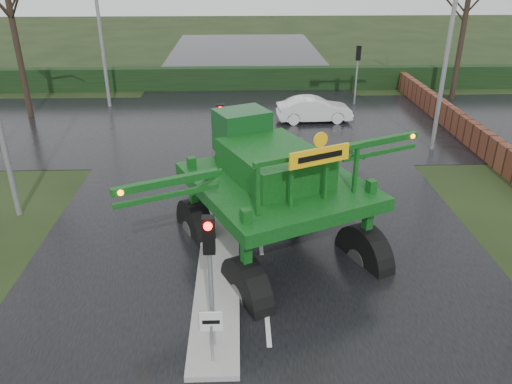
{
  "coord_description": "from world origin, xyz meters",
  "views": [
    {
      "loc": [
        -0.63,
        -9.97,
        8.34
      ],
      "look_at": [
        -0.17,
        3.35,
        2.0
      ],
      "focal_mm": 35.0,
      "sensor_mm": 36.0,
      "label": 1
    }
  ],
  "objects_px": {
    "keep_left_sign": "(211,329)",
    "street_light_left_far": "(102,2)",
    "traffic_signal_far": "(358,62)",
    "traffic_signal_mid": "(221,129)",
    "street_light_right": "(446,16)",
    "white_sedan": "(314,122)",
    "traffic_signal_near": "(210,256)",
    "crop_sprayer": "(241,206)"
  },
  "relations": [
    {
      "from": "street_light_right",
      "to": "crop_sprayer",
      "type": "bearing_deg",
      "value": -129.39
    },
    {
      "from": "traffic_signal_near",
      "to": "white_sedan",
      "type": "relative_size",
      "value": 0.86
    },
    {
      "from": "traffic_signal_near",
      "to": "crop_sprayer",
      "type": "xyz_separation_m",
      "value": [
        0.69,
        2.29,
        0.01
      ]
    },
    {
      "from": "keep_left_sign",
      "to": "traffic_signal_near",
      "type": "xyz_separation_m",
      "value": [
        0.0,
        0.49,
        1.53
      ]
    },
    {
      "from": "keep_left_sign",
      "to": "traffic_signal_far",
      "type": "bearing_deg",
      "value": 70.07
    },
    {
      "from": "traffic_signal_near",
      "to": "street_light_left_far",
      "type": "height_order",
      "value": "street_light_left_far"
    },
    {
      "from": "traffic_signal_near",
      "to": "traffic_signal_mid",
      "type": "distance_m",
      "value": 8.5
    },
    {
      "from": "keep_left_sign",
      "to": "street_light_right",
      "type": "distance_m",
      "value": 17.23
    },
    {
      "from": "keep_left_sign",
      "to": "traffic_signal_mid",
      "type": "xyz_separation_m",
      "value": [
        0.0,
        8.99,
        1.53
      ]
    },
    {
      "from": "keep_left_sign",
      "to": "traffic_signal_near",
      "type": "height_order",
      "value": "traffic_signal_near"
    },
    {
      "from": "traffic_signal_mid",
      "to": "white_sedan",
      "type": "relative_size",
      "value": 0.86
    },
    {
      "from": "white_sedan",
      "to": "street_light_left_far",
      "type": "bearing_deg",
      "value": 69.8
    },
    {
      "from": "white_sedan",
      "to": "street_light_right",
      "type": "bearing_deg",
      "value": -137.54
    },
    {
      "from": "crop_sprayer",
      "to": "traffic_signal_far",
      "type": "bearing_deg",
      "value": 44.46
    },
    {
      "from": "street_light_left_far",
      "to": "crop_sprayer",
      "type": "distance_m",
      "value": 20.48
    },
    {
      "from": "keep_left_sign",
      "to": "street_light_left_far",
      "type": "bearing_deg",
      "value": 107.78
    },
    {
      "from": "street_light_right",
      "to": "street_light_left_far",
      "type": "relative_size",
      "value": 1.0
    },
    {
      "from": "keep_left_sign",
      "to": "traffic_signal_far",
      "type": "distance_m",
      "value": 22.93
    },
    {
      "from": "keep_left_sign",
      "to": "street_light_left_far",
      "type": "xyz_separation_m",
      "value": [
        -6.89,
        21.5,
        4.93
      ]
    },
    {
      "from": "traffic_signal_near",
      "to": "traffic_signal_far",
      "type": "height_order",
      "value": "same"
    },
    {
      "from": "white_sedan",
      "to": "traffic_signal_mid",
      "type": "bearing_deg",
      "value": 148.42
    },
    {
      "from": "street_light_right",
      "to": "crop_sprayer",
      "type": "distance_m",
      "value": 14.28
    },
    {
      "from": "street_light_right",
      "to": "white_sedan",
      "type": "relative_size",
      "value": 2.45
    },
    {
      "from": "street_light_right",
      "to": "street_light_left_far",
      "type": "bearing_deg",
      "value": 153.98
    },
    {
      "from": "traffic_signal_near",
      "to": "crop_sprayer",
      "type": "height_order",
      "value": "crop_sprayer"
    },
    {
      "from": "traffic_signal_near",
      "to": "traffic_signal_mid",
      "type": "relative_size",
      "value": 1.0
    },
    {
      "from": "street_light_right",
      "to": "keep_left_sign",
      "type": "bearing_deg",
      "value": -125.12
    },
    {
      "from": "keep_left_sign",
      "to": "traffic_signal_far",
      "type": "height_order",
      "value": "traffic_signal_far"
    },
    {
      "from": "street_light_right",
      "to": "street_light_left_far",
      "type": "height_order",
      "value": "same"
    },
    {
      "from": "traffic_signal_far",
      "to": "keep_left_sign",
      "type": "bearing_deg",
      "value": 70.07
    },
    {
      "from": "traffic_signal_near",
      "to": "traffic_signal_far",
      "type": "xyz_separation_m",
      "value": [
        7.8,
        21.02,
        0.0
      ]
    },
    {
      "from": "keep_left_sign",
      "to": "traffic_signal_near",
      "type": "relative_size",
      "value": 0.38
    },
    {
      "from": "traffic_signal_far",
      "to": "street_light_right",
      "type": "relative_size",
      "value": 0.35
    },
    {
      "from": "keep_left_sign",
      "to": "crop_sprayer",
      "type": "xyz_separation_m",
      "value": [
        0.69,
        2.78,
        1.54
      ]
    },
    {
      "from": "street_light_right",
      "to": "street_light_left_far",
      "type": "xyz_separation_m",
      "value": [
        -16.39,
        8.0,
        0.0
      ]
    },
    {
      "from": "traffic_signal_far",
      "to": "white_sedan",
      "type": "height_order",
      "value": "traffic_signal_far"
    },
    {
      "from": "traffic_signal_mid",
      "to": "traffic_signal_far",
      "type": "bearing_deg",
      "value": 58.07
    },
    {
      "from": "crop_sprayer",
      "to": "white_sedan",
      "type": "distance_m",
      "value": 16.0
    },
    {
      "from": "traffic_signal_near",
      "to": "crop_sprayer",
      "type": "distance_m",
      "value": 2.39
    },
    {
      "from": "white_sedan",
      "to": "crop_sprayer",
      "type": "bearing_deg",
      "value": 161.31
    },
    {
      "from": "keep_left_sign",
      "to": "crop_sprayer",
      "type": "height_order",
      "value": "crop_sprayer"
    },
    {
      "from": "traffic_signal_far",
      "to": "street_light_left_far",
      "type": "distance_m",
      "value": 15.08
    }
  ]
}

